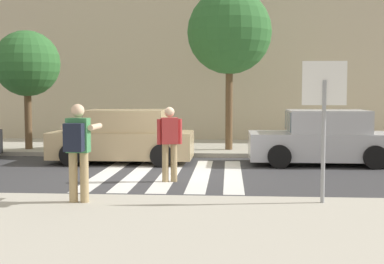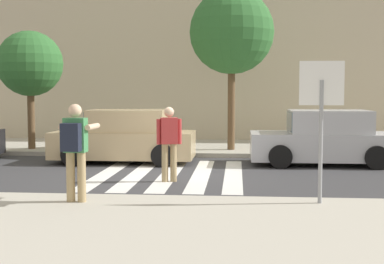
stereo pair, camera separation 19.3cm
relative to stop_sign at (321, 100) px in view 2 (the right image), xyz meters
name	(u,v)px [view 2 (the right image)]	position (x,y,z in m)	size (l,w,h in m)	color
ground_plane	(169,175)	(-3.13, 3.67, -1.93)	(120.00, 120.00, 0.00)	#38383A
sidewalk_near	(109,243)	(-3.13, -2.53, -1.86)	(60.00, 6.00, 0.14)	#B2AD9E
sidewalk_far	(190,147)	(-3.13, 9.67, -1.86)	(60.00, 4.80, 0.14)	#B2AD9E
building_facade_far	(199,50)	(-3.13, 14.07, 1.95)	(56.00, 4.00, 7.76)	beige
crosswalk_stripe_0	(107,173)	(-4.73, 3.87, -1.93)	(0.44, 5.20, 0.01)	silver
crosswalk_stripe_1	(138,174)	(-3.93, 3.87, -1.93)	(0.44, 5.20, 0.01)	silver
crosswalk_stripe_2	(170,174)	(-3.13, 3.87, -1.93)	(0.44, 5.20, 0.01)	silver
crosswalk_stripe_3	(201,174)	(-2.33, 3.87, -1.93)	(0.44, 5.20, 0.01)	silver
crosswalk_stripe_4	(233,175)	(-1.53, 3.87, -1.93)	(0.44, 5.20, 0.01)	silver
stop_sign	(321,100)	(0.00, 0.00, 0.00)	(0.76, 0.08, 2.46)	gray
photographer_with_backpack	(75,144)	(-4.26, -0.28, -0.76)	(0.60, 0.86, 1.72)	tan
pedestrian_crossing	(169,140)	(-3.00, 2.77, -0.96)	(0.57, 0.33, 1.72)	tan
parked_car_tan	(125,138)	(-4.71, 5.97, -1.21)	(4.10, 1.92, 1.55)	tan
parked_car_silver	(325,139)	(1.04, 5.97, -1.21)	(4.10, 1.92, 1.55)	#B7BABF
street_tree_west	(30,64)	(-8.38, 8.13, 1.06)	(2.19, 2.19, 3.96)	brown
street_tree_center	(232,32)	(-1.64, 8.44, 2.08)	(2.78, 2.78, 5.29)	brown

